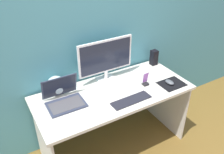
# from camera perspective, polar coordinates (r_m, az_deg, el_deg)

# --- Properties ---
(ground_plane) EXTENTS (8.00, 8.00, 0.00)m
(ground_plane) POSITION_cam_1_polar(r_m,az_deg,el_deg) (2.75, 0.29, -15.85)
(ground_plane) COLOR brown
(wall_back) EXTENTS (6.00, 0.04, 2.50)m
(wall_back) POSITION_cam_1_polar(r_m,az_deg,el_deg) (2.32, -4.42, 12.06)
(wall_back) COLOR teal
(wall_back) RESTS_ON ground_plane
(desk) EXTENTS (1.49, 0.66, 0.72)m
(desk) POSITION_cam_1_polar(r_m,az_deg,el_deg) (2.36, 0.32, -6.34)
(desk) COLOR beige
(desk) RESTS_ON ground_plane
(monitor) EXTENTS (0.58, 0.14, 0.43)m
(monitor) POSITION_cam_1_polar(r_m,az_deg,el_deg) (2.34, -1.49, 4.45)
(monitor) COLOR white
(monitor) RESTS_ON desk
(speaker_right) EXTENTS (0.07, 0.07, 0.17)m
(speaker_right) POSITION_cam_1_polar(r_m,az_deg,el_deg) (2.74, 9.91, 4.57)
(speaker_right) COLOR black
(speaker_right) RESTS_ON desk
(laptop) EXTENTS (0.32, 0.28, 0.23)m
(laptop) POSITION_cam_1_polar(r_m,az_deg,el_deg) (2.15, -11.31, -5.02)
(laptop) COLOR #31384D
(laptop) RESTS_ON desk
(fishbowl) EXTENTS (0.18, 0.18, 0.18)m
(fishbowl) POSITION_cam_1_polar(r_m,az_deg,el_deg) (2.27, -13.06, -1.91)
(fishbowl) COLOR silver
(fishbowl) RESTS_ON desk
(keyboard_external) EXTENTS (0.38, 0.12, 0.01)m
(keyboard_external) POSITION_cam_1_polar(r_m,az_deg,el_deg) (2.16, 4.58, -5.50)
(keyboard_external) COLOR black
(keyboard_external) RESTS_ON desk
(mousepad) EXTENTS (0.25, 0.20, 0.00)m
(mousepad) POSITION_cam_1_polar(r_m,az_deg,el_deg) (2.46, 13.96, -1.57)
(mousepad) COLOR black
(mousepad) RESTS_ON desk
(mouse) EXTENTS (0.07, 0.10, 0.04)m
(mouse) POSITION_cam_1_polar(r_m,az_deg,el_deg) (2.44, 13.49, -1.21)
(mouse) COLOR #4E545A
(mouse) RESTS_ON mousepad
(phone_in_dock) EXTENTS (0.06, 0.05, 0.14)m
(phone_in_dock) POSITION_cam_1_polar(r_m,az_deg,el_deg) (2.37, 7.91, -0.80)
(phone_in_dock) COLOR black
(phone_in_dock) RESTS_ON desk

